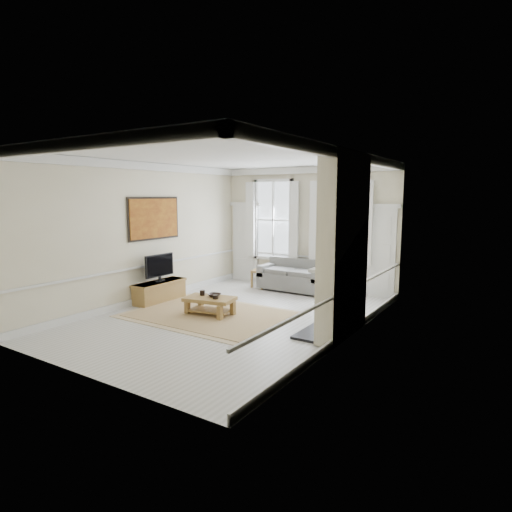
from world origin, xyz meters
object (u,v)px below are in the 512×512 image
Objects in this scene: coffee_table at (210,301)px; tv_stand at (160,291)px; sofa at (295,278)px; side_table at (260,274)px.

coffee_table is 1.85m from tv_stand.
side_table is at bearing -169.03° from sofa.
tv_stand is (-1.23, -2.72, -0.15)m from side_table.
coffee_table is at bearing -97.39° from sofa.
tv_stand is (-2.24, -2.92, -0.11)m from sofa.
sofa is at bearing 70.84° from coffee_table.
sofa is at bearing 10.97° from side_table.
sofa reaches higher than side_table.
sofa is 3.67× the size of side_table.
sofa reaches higher than tv_stand.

